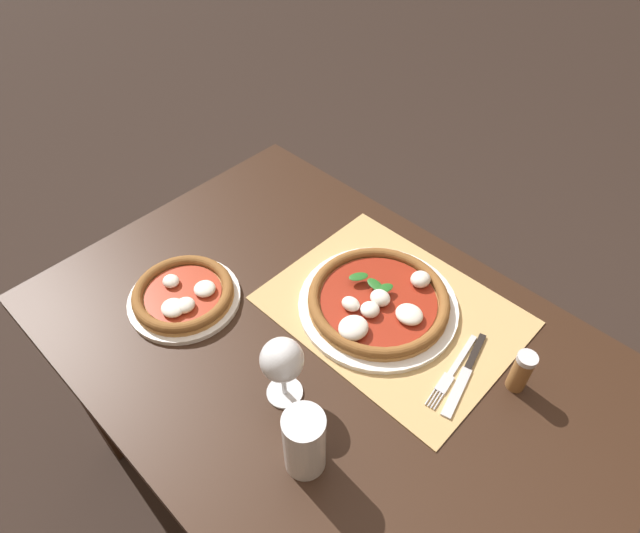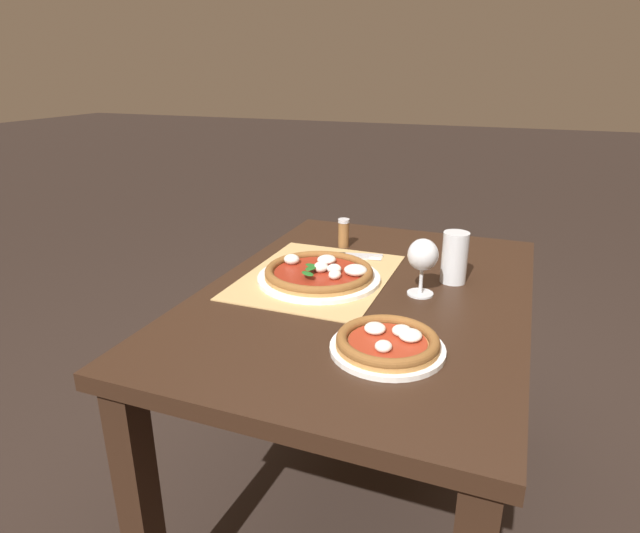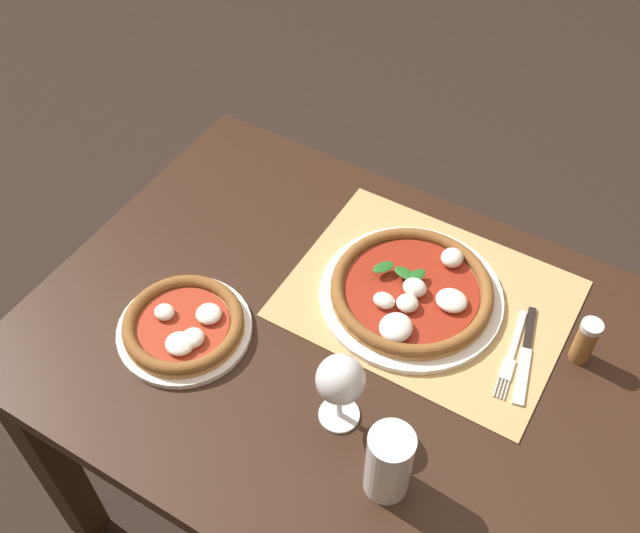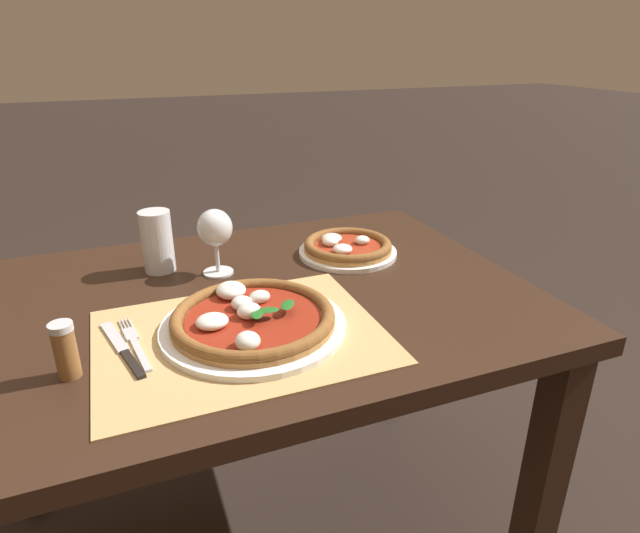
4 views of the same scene
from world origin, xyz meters
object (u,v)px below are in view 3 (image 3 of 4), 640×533
Objects in this scene: wine_glass at (340,382)px; fork at (512,354)px; pizza_far at (184,326)px; pepper_shaker at (585,341)px; pizza_near at (412,292)px; pint_glass at (389,464)px; knife at (525,354)px.

fork is (-0.20, -0.26, -0.10)m from wine_glass.
pizza_far is 1.23× the size of fork.
pepper_shaker is (-0.64, -0.32, 0.03)m from pizza_far.
pizza_near is at bearing -6.28° from fork.
pizza_near is at bearing -69.88° from pint_glass.
pizza_far is (0.32, 0.28, -0.00)m from pizza_near.
fork is at bearing 29.52° from pepper_shaker.
pizza_near is 3.59× the size of pepper_shaker.
knife is at bearing 30.28° from pepper_shaker.
pint_glass is at bearing 151.27° from wine_glass.
pepper_shaker is at bearing -173.51° from pizza_near.
knife is at bearing -153.40° from fork.
pint_glass is at bearing 110.12° from pizza_near.
knife is (-0.02, -0.01, 0.00)m from fork.
pint_glass is (-0.13, 0.35, 0.05)m from pizza_near.
pizza_far is 1.59× the size of wine_glass.
pint_glass is 1.49× the size of pepper_shaker.
pizza_near reaches higher than knife.
pepper_shaker is at bearing -153.59° from pizza_far.
pepper_shaker is (-0.19, -0.39, -0.02)m from pint_glass.
pizza_near is at bearing 6.49° from pepper_shaker.
wine_glass is (-0.33, 0.01, 0.09)m from pizza_far.
pepper_shaker is at bearing -150.48° from fork.
wine_glass is at bearing -28.73° from pint_glass.
pint_glass is 0.72× the size of fork.
pint_glass reaches higher than knife.
wine_glass reaches higher than pizza_near.
wine_glass is 0.35m from fork.
pint_glass is at bearing 64.54° from pepper_shaker.
pint_glass is at bearing 76.19° from fork.
knife is (-0.23, 0.01, -0.02)m from pizza_near.
pepper_shaker is at bearing -133.85° from wine_glass.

